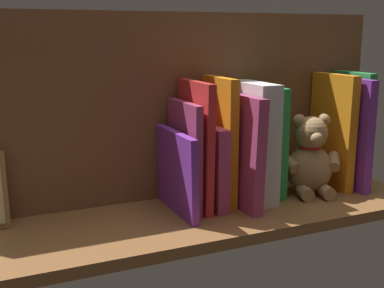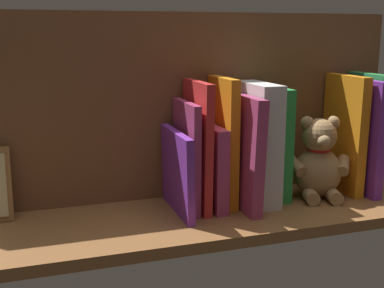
% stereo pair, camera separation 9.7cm
% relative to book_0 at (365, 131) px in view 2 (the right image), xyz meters
% --- Properties ---
extents(ground_plane, '(1.01, 0.28, 0.02)m').
position_rel_book_0_xyz_m(ground_plane, '(0.43, 0.05, -0.14)').
color(ground_plane, brown).
extents(shelf_back_panel, '(1.01, 0.02, 0.39)m').
position_rel_book_0_xyz_m(shelf_back_panel, '(0.43, -0.07, 0.07)').
color(shelf_back_panel, brown).
rests_on(shelf_back_panel, ground_plane).
extents(book_0, '(0.02, 0.13, 0.26)m').
position_rel_book_0_xyz_m(book_0, '(0.00, 0.00, 0.00)').
color(book_0, green).
rests_on(book_0, ground_plane).
extents(book_1, '(0.02, 0.16, 0.25)m').
position_rel_book_0_xyz_m(book_1, '(0.03, 0.02, -0.01)').
color(book_1, purple).
rests_on(book_1, ground_plane).
extents(book_2, '(0.02, 0.14, 0.26)m').
position_rel_book_0_xyz_m(book_2, '(0.06, 0.01, -0.00)').
color(book_2, orange).
rests_on(book_2, ground_plane).
extents(teddy_bear, '(0.14, 0.13, 0.18)m').
position_rel_book_0_xyz_m(teddy_bear, '(0.14, 0.03, -0.05)').
color(teddy_bear, tan).
rests_on(teddy_bear, ground_plane).
extents(book_3, '(0.03, 0.12, 0.24)m').
position_rel_book_0_xyz_m(book_3, '(0.23, -0.00, -0.01)').
color(book_3, green).
rests_on(book_3, ground_plane).
extents(dictionary_thick_white, '(0.05, 0.15, 0.25)m').
position_rel_book_0_xyz_m(dictionary_thick_white, '(0.28, 0.01, -0.01)').
color(dictionary_thick_white, silver).
rests_on(dictionary_thick_white, ground_plane).
extents(book_4, '(0.03, 0.18, 0.23)m').
position_rel_book_0_xyz_m(book_4, '(0.32, 0.03, -0.02)').
color(book_4, '#B23F72').
rests_on(book_4, ground_plane).
extents(book_5, '(0.02, 0.13, 0.26)m').
position_rel_book_0_xyz_m(book_5, '(0.35, 0.00, 0.00)').
color(book_5, orange).
rests_on(book_5, ground_plane).
extents(book_6, '(0.03, 0.15, 0.17)m').
position_rel_book_0_xyz_m(book_6, '(0.38, 0.01, -0.05)').
color(book_6, '#B23F72').
rests_on(book_6, ground_plane).
extents(book_7, '(0.02, 0.15, 0.26)m').
position_rel_book_0_xyz_m(book_7, '(0.41, 0.01, -0.00)').
color(book_7, red).
rests_on(book_7, ground_plane).
extents(book_8, '(0.02, 0.14, 0.22)m').
position_rel_book_0_xyz_m(book_8, '(0.43, 0.01, -0.02)').
color(book_8, '#B23F72').
rests_on(book_8, ground_plane).
extents(book_9, '(0.02, 0.18, 0.16)m').
position_rel_book_0_xyz_m(book_9, '(0.46, 0.03, -0.05)').
color(book_9, purple).
rests_on(book_9, ground_plane).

